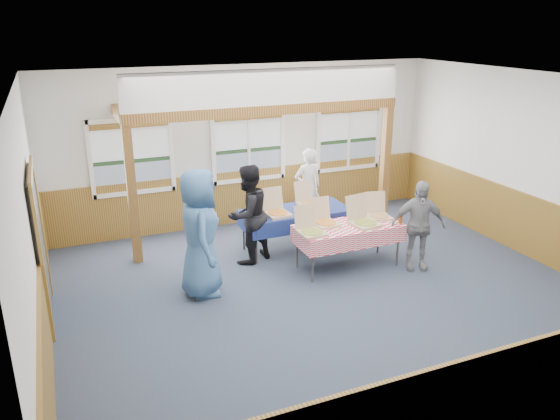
% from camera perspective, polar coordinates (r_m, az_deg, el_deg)
% --- Properties ---
extents(floor, '(8.00, 8.00, 0.00)m').
position_cam_1_polar(floor, '(8.60, 4.78, -8.53)').
color(floor, '#2A3145').
rests_on(floor, ground).
extents(ceiling, '(8.00, 8.00, 0.00)m').
position_cam_1_polar(ceiling, '(7.66, 5.46, 13.16)').
color(ceiling, white).
rests_on(ceiling, wall_back).
extents(wall_back, '(8.00, 0.00, 8.00)m').
position_cam_1_polar(wall_back, '(11.09, -3.38, 6.73)').
color(wall_back, silver).
rests_on(wall_back, floor).
extents(wall_front, '(8.00, 0.00, 8.00)m').
position_cam_1_polar(wall_front, '(5.39, 22.85, -8.90)').
color(wall_front, silver).
rests_on(wall_front, floor).
extents(wall_left, '(0.00, 8.00, 8.00)m').
position_cam_1_polar(wall_left, '(7.14, -24.66, -2.25)').
color(wall_left, silver).
rests_on(wall_left, floor).
extents(wall_right, '(0.00, 8.00, 8.00)m').
position_cam_1_polar(wall_right, '(10.42, 25.03, 4.11)').
color(wall_right, silver).
rests_on(wall_right, floor).
extents(wainscot_back, '(7.98, 0.05, 1.10)m').
position_cam_1_polar(wainscot_back, '(11.34, -3.23, 1.53)').
color(wainscot_back, brown).
rests_on(wainscot_back, floor).
extents(wainscot_front, '(7.98, 0.05, 1.10)m').
position_cam_1_polar(wainscot_front, '(5.95, 21.31, -17.79)').
color(wainscot_front, brown).
rests_on(wainscot_front, floor).
extents(wainscot_left, '(0.05, 6.98, 1.10)m').
position_cam_1_polar(wainscot_left, '(7.56, -23.36, -9.66)').
color(wainscot_left, brown).
rests_on(wainscot_left, floor).
extents(wainscot_right, '(0.05, 6.98, 1.10)m').
position_cam_1_polar(wainscot_right, '(10.69, 24.15, -1.33)').
color(wainscot_right, brown).
rests_on(wainscot_right, floor).
extents(cased_opening, '(0.06, 1.30, 2.10)m').
position_cam_1_polar(cased_opening, '(8.17, -23.78, -3.65)').
color(cased_opening, '#363636').
rests_on(cased_opening, wall_left).
extents(window_left, '(1.56, 0.10, 1.46)m').
position_cam_1_polar(window_left, '(10.51, -15.26, 5.82)').
color(window_left, white).
rests_on(window_left, wall_back).
extents(window_mid, '(1.56, 0.10, 1.46)m').
position_cam_1_polar(window_mid, '(11.03, -3.31, 7.09)').
color(window_mid, white).
rests_on(window_mid, wall_back).
extents(window_right, '(1.56, 0.10, 1.46)m').
position_cam_1_polar(window_right, '(11.98, 7.20, 7.95)').
color(window_right, white).
rests_on(window_right, wall_back).
extents(post_left, '(0.15, 0.15, 2.40)m').
position_cam_1_polar(post_left, '(9.50, -15.18, 1.42)').
color(post_left, '#5F3315').
rests_on(post_left, floor).
extents(post_right, '(0.15, 0.15, 2.40)m').
position_cam_1_polar(post_right, '(11.24, 10.91, 4.48)').
color(post_right, '#5F3315').
rests_on(post_right, floor).
extents(cross_beam, '(5.15, 0.18, 0.18)m').
position_cam_1_polar(cross_beam, '(9.82, -1.09, 10.41)').
color(cross_beam, '#5F3315').
rests_on(cross_beam, post_left).
extents(table_left, '(2.12, 1.63, 0.76)m').
position_cam_1_polar(table_left, '(9.86, 1.61, -0.29)').
color(table_left, '#363636').
rests_on(table_left, floor).
extents(table_right, '(1.81, 0.84, 0.76)m').
position_cam_1_polar(table_right, '(9.20, 7.17, -1.93)').
color(table_right, '#363636').
rests_on(table_right, floor).
extents(pizza_box_a, '(0.43, 0.52, 0.44)m').
position_cam_1_polar(pizza_box_a, '(9.57, -0.31, -0.12)').
color(pizza_box_a, tan).
rests_on(pizza_box_a, table_left).
extents(pizza_box_b, '(0.44, 0.51, 0.41)m').
position_cam_1_polar(pizza_box_b, '(10.09, 3.02, 0.88)').
color(pizza_box_b, tan).
rests_on(pizza_box_b, table_left).
extents(pizza_box_c, '(0.42, 0.50, 0.42)m').
position_cam_1_polar(pizza_box_c, '(8.74, 3.23, -2.09)').
color(pizza_box_c, tan).
rests_on(pizza_box_c, table_right).
extents(pizza_box_d, '(0.40, 0.48, 0.41)m').
position_cam_1_polar(pizza_box_d, '(9.16, 4.70, -1.13)').
color(pizza_box_d, tan).
rests_on(pizza_box_d, table_right).
extents(pizza_box_e, '(0.49, 0.57, 0.46)m').
position_cam_1_polar(pizza_box_e, '(9.21, 8.76, -1.13)').
color(pizza_box_e, tan).
rests_on(pizza_box_e, table_right).
extents(pizza_box_f, '(0.46, 0.52, 0.40)m').
position_cam_1_polar(pizza_box_f, '(9.60, 10.21, -0.40)').
color(pizza_box_f, tan).
rests_on(pizza_box_f, table_right).
extents(veggie_tray, '(0.40, 0.40, 0.09)m').
position_cam_1_polar(veggie_tray, '(9.56, -2.48, -0.40)').
color(veggie_tray, black).
rests_on(veggie_tray, table_left).
extents(drink_glass, '(0.07, 0.07, 0.15)m').
position_cam_1_polar(drink_glass, '(9.40, 12.47, -0.92)').
color(drink_glass, '#9C5F1A').
rests_on(drink_glass, table_right).
extents(woman_white, '(0.61, 0.42, 1.62)m').
position_cam_1_polar(woman_white, '(10.95, 2.92, 2.32)').
color(woman_white, silver).
rests_on(woman_white, floor).
extents(woman_black, '(1.04, 0.95, 1.73)m').
position_cam_1_polar(woman_black, '(9.30, -3.36, -0.47)').
color(woman_black, black).
rests_on(woman_black, floor).
extents(man_blue, '(0.78, 1.06, 1.98)m').
position_cam_1_polar(man_blue, '(8.23, -8.38, -2.41)').
color(man_blue, '#3C6698').
rests_on(man_blue, floor).
extents(person_grey, '(0.97, 0.69, 1.54)m').
position_cam_1_polar(person_grey, '(9.37, 14.22, -1.55)').
color(person_grey, gray).
rests_on(person_grey, floor).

